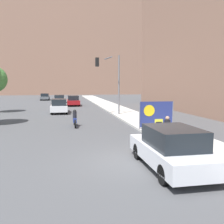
{
  "coord_description": "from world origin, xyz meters",
  "views": [
    {
      "loc": [
        -2.76,
        -9.34,
        3.05
      ],
      "look_at": [
        0.4,
        6.96,
        1.25
      ],
      "focal_mm": 40.0,
      "sensor_mm": 36.0,
      "label": 1
    }
  ],
  "objects_px": {
    "car_on_road_midblock": "(73,101)",
    "motorcycle_on_road": "(75,119)",
    "pedestrian_behind": "(162,112)",
    "car_on_road_far_lane": "(45,97)",
    "car_on_road_distant": "(59,99)",
    "traffic_light_pole": "(111,75)",
    "protest_banner": "(156,114)",
    "parked_car_curbside": "(172,148)",
    "seated_protester": "(167,126)",
    "car_on_road_nearest": "(59,106)"
  },
  "relations": [
    {
      "from": "parked_car_curbside",
      "to": "motorcycle_on_road",
      "type": "bearing_deg",
      "value": 106.73
    },
    {
      "from": "car_on_road_far_lane",
      "to": "motorcycle_on_road",
      "type": "height_order",
      "value": "car_on_road_far_lane"
    },
    {
      "from": "parked_car_curbside",
      "to": "seated_protester",
      "type": "bearing_deg",
      "value": 68.43
    },
    {
      "from": "motorcycle_on_road",
      "to": "parked_car_curbside",
      "type": "bearing_deg",
      "value": -73.27
    },
    {
      "from": "pedestrian_behind",
      "to": "protest_banner",
      "type": "bearing_deg",
      "value": -128.07
    },
    {
      "from": "seated_protester",
      "to": "car_on_road_nearest",
      "type": "bearing_deg",
      "value": 132.71
    },
    {
      "from": "seated_protester",
      "to": "car_on_road_distant",
      "type": "height_order",
      "value": "car_on_road_distant"
    },
    {
      "from": "car_on_road_distant",
      "to": "car_on_road_far_lane",
      "type": "height_order",
      "value": "car_on_road_distant"
    },
    {
      "from": "pedestrian_behind",
      "to": "car_on_road_far_lane",
      "type": "xyz_separation_m",
      "value": [
        -11.08,
        34.28,
        -0.31
      ]
    },
    {
      "from": "car_on_road_midblock",
      "to": "pedestrian_behind",
      "type": "bearing_deg",
      "value": -72.92
    },
    {
      "from": "protest_banner",
      "to": "motorcycle_on_road",
      "type": "distance_m",
      "value": 5.96
    },
    {
      "from": "motorcycle_on_road",
      "to": "car_on_road_far_lane",
      "type": "bearing_deg",
      "value": 97.61
    },
    {
      "from": "parked_car_curbside",
      "to": "car_on_road_nearest",
      "type": "xyz_separation_m",
      "value": [
        -4.32,
        19.52,
        -0.01
      ]
    },
    {
      "from": "parked_car_curbside",
      "to": "car_on_road_far_lane",
      "type": "bearing_deg",
      "value": 99.77
    },
    {
      "from": "pedestrian_behind",
      "to": "traffic_light_pole",
      "type": "relative_size",
      "value": 0.29
    },
    {
      "from": "pedestrian_behind",
      "to": "motorcycle_on_road",
      "type": "bearing_deg",
      "value": 167.81
    },
    {
      "from": "car_on_road_midblock",
      "to": "motorcycle_on_road",
      "type": "xyz_separation_m",
      "value": [
        -0.6,
        -18.92,
        -0.2
      ]
    },
    {
      "from": "parked_car_curbside",
      "to": "car_on_road_far_lane",
      "type": "relative_size",
      "value": 1.06
    },
    {
      "from": "car_on_road_midblock",
      "to": "motorcycle_on_road",
      "type": "distance_m",
      "value": 18.93
    },
    {
      "from": "car_on_road_nearest",
      "to": "car_on_road_far_lane",
      "type": "bearing_deg",
      "value": 97.56
    },
    {
      "from": "car_on_road_midblock",
      "to": "car_on_road_far_lane",
      "type": "xyz_separation_m",
      "value": [
        -5.11,
        14.87,
        -0.06
      ]
    },
    {
      "from": "pedestrian_behind",
      "to": "parked_car_curbside",
      "type": "distance_m",
      "value": 10.26
    },
    {
      "from": "pedestrian_behind",
      "to": "motorcycle_on_road",
      "type": "height_order",
      "value": "pedestrian_behind"
    },
    {
      "from": "car_on_road_far_lane",
      "to": "car_on_road_distant",
      "type": "bearing_deg",
      "value": -71.08
    },
    {
      "from": "pedestrian_behind",
      "to": "motorcycle_on_road",
      "type": "relative_size",
      "value": 0.76
    },
    {
      "from": "car_on_road_distant",
      "to": "pedestrian_behind",
      "type": "bearing_deg",
      "value": -72.44
    },
    {
      "from": "pedestrian_behind",
      "to": "traffic_light_pole",
      "type": "xyz_separation_m",
      "value": [
        -2.74,
        6.32,
        3.02
      ]
    },
    {
      "from": "pedestrian_behind",
      "to": "car_on_road_distant",
      "type": "relative_size",
      "value": 0.4
    },
    {
      "from": "protest_banner",
      "to": "car_on_road_midblock",
      "type": "distance_m",
      "value": 22.12
    },
    {
      "from": "car_on_road_distant",
      "to": "car_on_road_far_lane",
      "type": "distance_m",
      "value": 9.28
    },
    {
      "from": "car_on_road_midblock",
      "to": "motorcycle_on_road",
      "type": "height_order",
      "value": "car_on_road_midblock"
    },
    {
      "from": "pedestrian_behind",
      "to": "car_on_road_midblock",
      "type": "distance_m",
      "value": 20.31
    },
    {
      "from": "parked_car_curbside",
      "to": "traffic_light_pole",
      "type": "bearing_deg",
      "value": 87.18
    },
    {
      "from": "traffic_light_pole",
      "to": "car_on_road_distant",
      "type": "xyz_separation_m",
      "value": [
        -5.34,
        19.19,
        -3.32
      ]
    },
    {
      "from": "seated_protester",
      "to": "car_on_road_midblock",
      "type": "xyz_separation_m",
      "value": [
        -4.22,
        24.55,
        -0.04
      ]
    },
    {
      "from": "car_on_road_midblock",
      "to": "traffic_light_pole",
      "type": "bearing_deg",
      "value": -76.15
    },
    {
      "from": "car_on_road_distant",
      "to": "car_on_road_far_lane",
      "type": "relative_size",
      "value": 0.99
    },
    {
      "from": "seated_protester",
      "to": "motorcycle_on_road",
      "type": "relative_size",
      "value": 0.54
    },
    {
      "from": "pedestrian_behind",
      "to": "car_on_road_midblock",
      "type": "relative_size",
      "value": 0.36
    },
    {
      "from": "seated_protester",
      "to": "pedestrian_behind",
      "type": "xyz_separation_m",
      "value": [
        1.74,
        5.13,
        0.21
      ]
    },
    {
      "from": "traffic_light_pole",
      "to": "protest_banner",
      "type": "bearing_deg",
      "value": -80.32
    },
    {
      "from": "traffic_light_pole",
      "to": "car_on_road_nearest",
      "type": "height_order",
      "value": "traffic_light_pole"
    },
    {
      "from": "traffic_light_pole",
      "to": "parked_car_curbside",
      "type": "bearing_deg",
      "value": -92.82
    },
    {
      "from": "pedestrian_behind",
      "to": "car_on_road_nearest",
      "type": "height_order",
      "value": "pedestrian_behind"
    },
    {
      "from": "parked_car_curbside",
      "to": "car_on_road_distant",
      "type": "distance_m",
      "value": 35.43
    },
    {
      "from": "parked_car_curbside",
      "to": "car_on_road_far_lane",
      "type": "xyz_separation_m",
      "value": [
        -7.56,
        43.92,
        -0.08
      ]
    },
    {
      "from": "traffic_light_pole",
      "to": "motorcycle_on_road",
      "type": "bearing_deg",
      "value": -123.35
    },
    {
      "from": "car_on_road_midblock",
      "to": "seated_protester",
      "type": "bearing_deg",
      "value": -80.24
    },
    {
      "from": "seated_protester",
      "to": "car_on_road_nearest",
      "type": "xyz_separation_m",
      "value": [
        -6.1,
        15.02,
        -0.03
      ]
    },
    {
      "from": "seated_protester",
      "to": "parked_car_curbside",
      "type": "bearing_deg",
      "value": -90.96
    }
  ]
}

